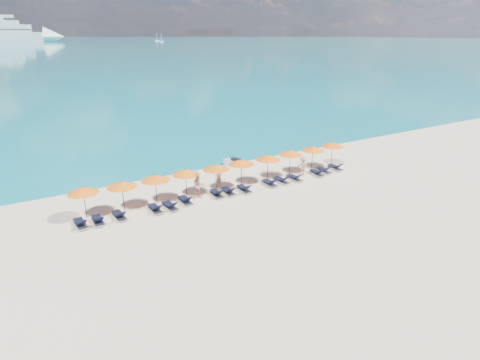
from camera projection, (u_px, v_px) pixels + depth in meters
ground at (262, 208)px, 28.47m from camera, size 1400.00×1400.00×0.00m
cruise_ship at (1, 33)px, 511.82m from camera, size 152.00×62.26×42.02m
sailboat_near at (161, 41)px, 503.20m from camera, size 5.18×1.73×9.50m
sailboat_far at (157, 40)px, 545.94m from camera, size 5.51×1.84×10.11m
jetski at (235, 162)px, 37.51m from camera, size 1.56×2.20×0.73m
beachgoer_a at (219, 177)px, 32.29m from camera, size 0.62×0.48×1.51m
beachgoer_b at (198, 186)px, 29.86m from camera, size 0.94×0.55×1.93m
beachgoer_c at (303, 166)px, 34.81m from camera, size 1.18×1.01×1.67m
umbrella_0 at (83, 190)px, 26.31m from camera, size 2.10×2.10×2.28m
umbrella_1 at (122, 184)px, 27.36m from camera, size 2.10×2.10×2.28m
umbrella_2 at (155, 178)px, 28.56m from camera, size 2.10×2.10×2.28m
umbrella_3 at (186, 172)px, 29.75m from camera, size 2.10×2.10×2.28m
umbrella_4 at (216, 167)px, 30.85m from camera, size 2.10×2.10×2.28m
umbrella_5 at (241, 162)px, 32.02m from camera, size 2.10×2.10×2.28m
umbrella_6 at (268, 157)px, 33.18m from camera, size 2.10×2.10×2.28m
umbrella_7 at (290, 152)px, 34.53m from camera, size 2.10×2.10×2.28m
umbrella_8 at (313, 148)px, 35.72m from camera, size 2.10×2.10×2.28m
umbrella_9 at (333, 144)px, 37.01m from camera, size 2.10×2.10×2.28m
lounger_0 at (81, 223)px, 25.73m from camera, size 0.73×1.74×0.66m
lounger_1 at (98, 220)px, 26.17m from camera, size 0.65×1.71×0.66m
lounger_2 at (119, 215)px, 26.86m from camera, size 0.72×1.73×0.66m
lounger_3 at (155, 208)px, 27.88m from camera, size 0.65×1.71×0.66m
lounger_4 at (170, 206)px, 28.30m from camera, size 0.78×1.75×0.66m
lounger_5 at (185, 200)px, 29.25m from camera, size 0.63×1.70×0.66m
lounger_6 at (217, 193)px, 30.48m from camera, size 0.76×1.75×0.66m
lounger_7 at (228, 191)px, 30.91m from camera, size 0.67×1.72×0.66m
lounger_8 at (244, 189)px, 31.41m from camera, size 0.68×1.72×0.66m
lounger_9 at (270, 183)px, 32.60m from camera, size 0.67×1.72×0.66m
lounger_10 at (281, 180)px, 33.24m from camera, size 0.77×1.75×0.66m
lounger_11 at (295, 178)px, 33.77m from camera, size 0.74×1.74×0.66m
lounger_12 at (317, 173)px, 34.98m from camera, size 0.78×1.75×0.66m
lounger_13 at (324, 170)px, 35.66m from camera, size 0.67×1.72×0.66m
lounger_14 at (335, 167)px, 36.39m from camera, size 0.62×1.70×0.66m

